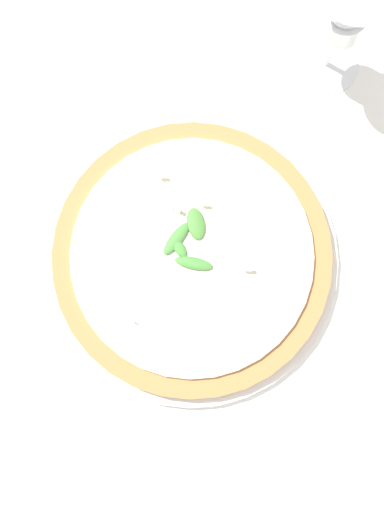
% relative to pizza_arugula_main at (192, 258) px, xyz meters
% --- Properties ---
extents(ground_plane, '(6.00, 6.00, 0.00)m').
position_rel_pizza_arugula_main_xyz_m(ground_plane, '(0.03, 0.01, -0.02)').
color(ground_plane, white).
extents(pizza_arugula_main, '(0.34, 0.34, 0.05)m').
position_rel_pizza_arugula_main_xyz_m(pizza_arugula_main, '(0.00, 0.00, 0.00)').
color(pizza_arugula_main, white).
rests_on(pizza_arugula_main, ground_plane).
extents(wine_glass, '(0.09, 0.09, 0.18)m').
position_rel_pizza_arugula_main_xyz_m(wine_glass, '(-0.05, -0.29, 0.11)').
color(wine_glass, white).
rests_on(wine_glass, ground_plane).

